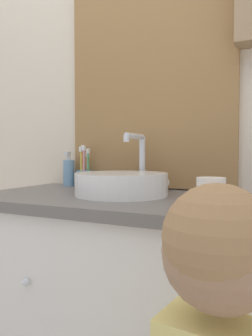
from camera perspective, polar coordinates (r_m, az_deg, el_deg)
name	(u,v)px	position (r m, az deg, el deg)	size (l,w,h in m)	color
wall_back	(184,80)	(1.41, 10.09, 14.80)	(3.20, 0.18, 2.50)	beige
vanity_counter	(147,321)	(1.24, 3.70, -24.98)	(1.25, 0.57, 0.85)	silver
sink_basin	(122,183)	(1.16, -0.64, -2.60)	(0.33, 0.38, 0.22)	white
toothbrush_holder	(84,176)	(1.47, -7.24, -1.46)	(0.07, 0.07, 0.19)	#4C93C6
soap_dispenser	(69,172)	(1.53, -9.92, -0.73)	(0.05, 0.05, 0.16)	#6B93B2
drinking_cup	(211,195)	(0.84, 14.57, -4.62)	(0.07, 0.07, 0.09)	silver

